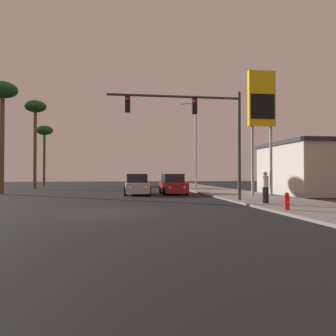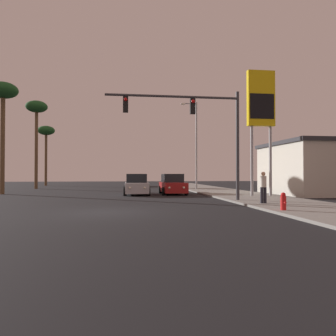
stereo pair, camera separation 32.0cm
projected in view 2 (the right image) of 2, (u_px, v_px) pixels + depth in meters
name	position (u px, v px, depth m)	size (l,w,h in m)	color
ground_plane	(107.00, 212.00, 14.33)	(120.00, 120.00, 0.00)	black
sidewalk_right	(238.00, 195.00, 25.48)	(5.00, 60.00, 0.12)	gray
building_gas_station	(334.00, 168.00, 27.13)	(10.30, 8.30, 4.30)	beige
car_red	(173.00, 185.00, 27.06)	(2.04, 4.33, 1.68)	maroon
car_silver	(136.00, 185.00, 26.40)	(2.04, 4.31, 1.68)	#B7B7BC
car_grey	(134.00, 181.00, 44.05)	(2.04, 4.32, 1.68)	slate
traffic_light_mast	(200.00, 122.00, 19.35)	(7.96, 0.36, 6.50)	#38383D
street_lamp	(195.00, 141.00, 33.90)	(1.74, 0.24, 9.00)	#99999E
gas_station_sign	(261.00, 105.00, 23.55)	(2.00, 0.42, 9.00)	#99999E
fire_hydrant	(283.00, 202.00, 14.06)	(0.24, 0.34, 0.76)	red
pedestrian_on_sidewalk	(263.00, 186.00, 17.41)	(0.34, 0.32, 1.67)	#23232D
palm_tree_near	(3.00, 97.00, 27.14)	(2.40, 2.40, 9.30)	brown
palm_tree_mid	(37.00, 112.00, 37.08)	(2.40, 2.40, 9.98)	brown
palm_tree_far	(46.00, 134.00, 46.80)	(2.40, 2.40, 8.57)	brown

